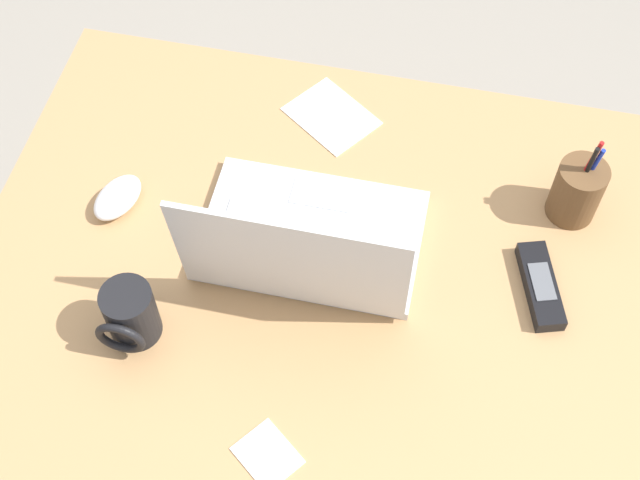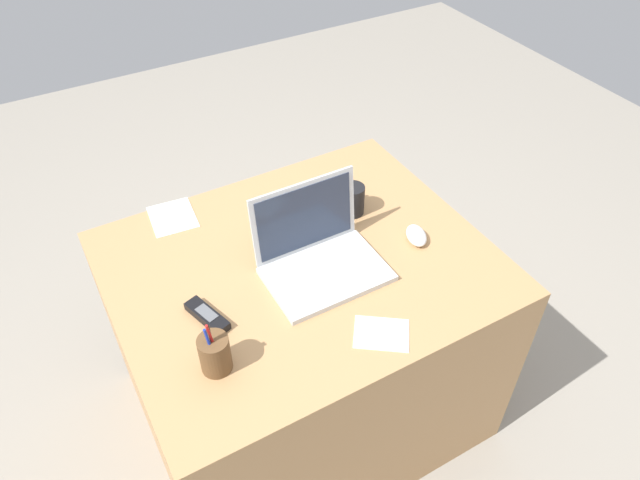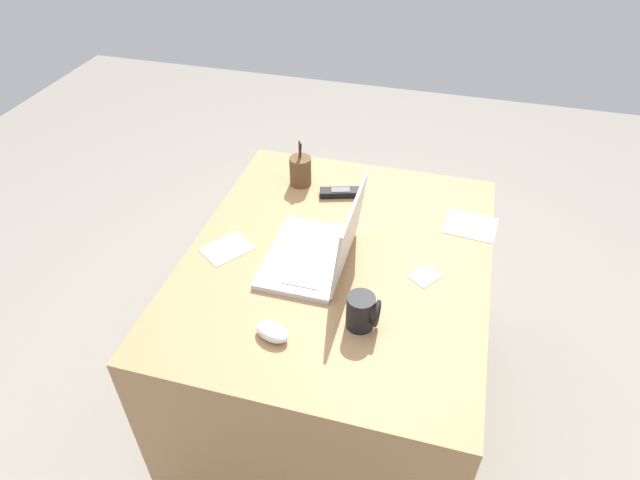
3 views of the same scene
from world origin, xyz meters
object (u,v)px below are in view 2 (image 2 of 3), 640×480
(cordless_phone, at_px, (207,316))
(pen_holder, at_px, (215,354))
(computer_mouse, at_px, (416,235))
(coffee_mug_white, at_px, (352,199))
(laptop, at_px, (319,255))

(cordless_phone, height_order, pen_holder, pen_holder)
(computer_mouse, xyz_separation_m, cordless_phone, (-0.68, 0.02, -0.01))
(computer_mouse, xyz_separation_m, pen_holder, (-0.71, -0.14, 0.04))
(coffee_mug_white, bearing_deg, pen_holder, -149.93)
(laptop, height_order, computer_mouse, laptop)
(laptop, bearing_deg, coffee_mug_white, 38.53)
(computer_mouse, relative_size, cordless_phone, 0.64)
(laptop, relative_size, computer_mouse, 3.54)
(coffee_mug_white, xyz_separation_m, pen_holder, (-0.61, -0.36, 0.00))
(laptop, distance_m, pen_holder, 0.44)
(laptop, bearing_deg, pen_holder, -155.34)
(computer_mouse, bearing_deg, cordless_phone, -162.44)
(pen_holder, bearing_deg, cordless_phone, 77.02)
(laptop, xyz_separation_m, cordless_phone, (-0.36, -0.02, -0.04))
(computer_mouse, height_order, cordless_phone, computer_mouse)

